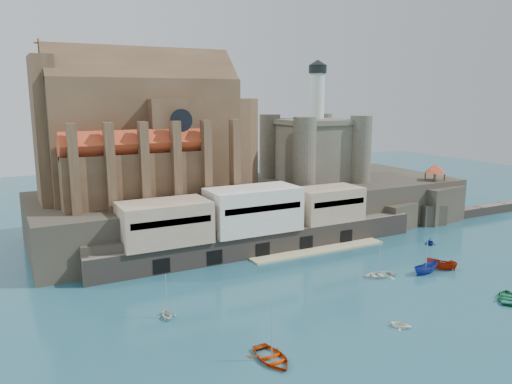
{
  "coord_description": "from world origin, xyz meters",
  "views": [
    {
      "loc": [
        -53.88,
        -61.11,
        30.67
      ],
      "look_at": [
        -4.88,
        32.0,
        10.27
      ],
      "focal_mm": 35.0,
      "sensor_mm": 36.0,
      "label": 1
    }
  ],
  "objects": [
    {
      "name": "boat_6",
      "position": [
        2.9,
        1.23,
        0.0
      ],
      "size": [
        1.91,
        4.28,
        5.78
      ],
      "primitive_type": "imported",
      "rotation": [
        0.0,
        0.0,
        4.54
      ],
      "color": "silver",
      "rests_on": "ground"
    },
    {
      "name": "boat_0",
      "position": [
        -27.16,
        -14.32,
        0.0
      ],
      "size": [
        4.69,
        1.46,
        6.53
      ],
      "primitive_type": "imported",
      "rotation": [
        0.0,
        0.0,
        0.02
      ],
      "color": "#BA3002",
      "rests_on": "ground"
    },
    {
      "name": "pavilion",
      "position": [
        42.0,
        26.0,
        12.73
      ],
      "size": [
        6.4,
        6.4,
        5.4
      ],
      "color": "#4E3824",
      "rests_on": "rock_outcrop"
    },
    {
      "name": "boat_4",
      "position": [
        -34.49,
        2.63,
        0.0
      ],
      "size": [
        3.22,
        2.23,
        3.46
      ],
      "primitive_type": "imported",
      "rotation": [
        0.0,
        0.0,
        3.0
      ],
      "color": "silver",
      "rests_on": "ground"
    },
    {
      "name": "rock_outcrop",
      "position": [
        42.0,
        25.84,
        4.02
      ],
      "size": [
        14.5,
        10.5,
        8.7
      ],
      "color": "#29251F",
      "rests_on": "ground"
    },
    {
      "name": "castle_keep",
      "position": [
        16.08,
        41.08,
        18.31
      ],
      "size": [
        21.2,
        21.2,
        29.3
      ],
      "color": "#4C483B",
      "rests_on": "promontory"
    },
    {
      "name": "breakwater",
      "position": [
        66.0,
        24.0,
        0.0
      ],
      "size": [
        40.0,
        3.0,
        2.4
      ],
      "primitive_type": "cube",
      "color": "#5E554B",
      "rests_on": "ground"
    },
    {
      "name": "boat_1",
      "position": [
        -7.6,
        -14.94,
        0.0
      ],
      "size": [
        3.03,
        2.76,
        3.0
      ],
      "primitive_type": "imported",
      "rotation": [
        0.0,
        0.0,
        0.59
      ],
      "color": "white",
      "rests_on": "ground"
    },
    {
      "name": "church",
      "position": [
        -24.13,
        41.85,
        22.13
      ],
      "size": [
        47.0,
        25.93,
        30.51
      ],
      "color": "#4E3824",
      "rests_on": "promontory"
    },
    {
      "name": "quay",
      "position": [
        -10.19,
        23.07,
        6.07
      ],
      "size": [
        70.0,
        12.0,
        13.05
      ],
      "color": "#5E554B",
      "rests_on": "ground"
    },
    {
      "name": "boat_7",
      "position": [
        25.23,
        10.86,
        0.0
      ],
      "size": [
        3.19,
        2.99,
        3.17
      ],
      "primitive_type": "imported",
      "rotation": [
        0.0,
        0.0,
        5.63
      ],
      "color": "navy",
      "rests_on": "ground"
    },
    {
      "name": "ground",
      "position": [
        0.0,
        0.0,
        0.0
      ],
      "size": [
        300.0,
        300.0,
        0.0
      ],
      "primitive_type": "plane",
      "color": "#1B4B5B",
      "rests_on": "ground"
    },
    {
      "name": "boat_2",
      "position": [
        11.26,
        -1.36,
        0.0
      ],
      "size": [
        2.37,
        2.32,
        5.61
      ],
      "primitive_type": "imported",
      "rotation": [
        0.0,
        0.0,
        1.67
      ],
      "color": "navy",
      "rests_on": "ground"
    },
    {
      "name": "boat_3",
      "position": [
        13.65,
        -15.56,
        0.0
      ],
      "size": [
        3.68,
        4.24,
        6.13
      ],
      "primitive_type": "imported",
      "rotation": [
        0.0,
        0.0,
        2.23
      ],
      "color": "#17703D",
      "rests_on": "ground"
    },
    {
      "name": "boat_5",
      "position": [
        15.41,
        -1.0,
        0.0
      ],
      "size": [
        2.9,
        2.91,
        5.43
      ],
      "primitive_type": "imported",
      "rotation": [
        0.0,
        0.0,
        3.81
      ],
      "color": "#992005",
      "rests_on": "ground"
    },
    {
      "name": "promontory",
      "position": [
        -0.19,
        39.37,
        4.92
      ],
      "size": [
        100.0,
        36.0,
        10.0
      ],
      "color": "#29251F",
      "rests_on": "ground"
    }
  ]
}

